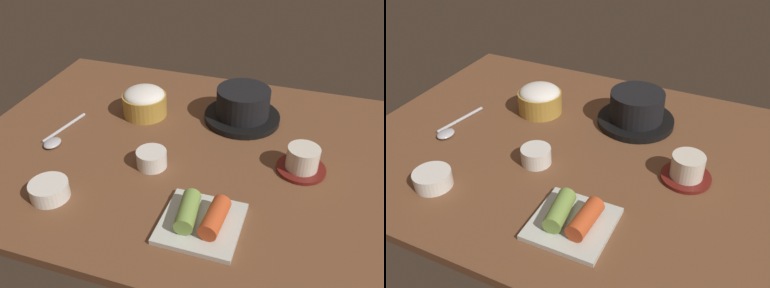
% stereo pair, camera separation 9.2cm
% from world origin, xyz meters
% --- Properties ---
extents(dining_table, '(1.00, 0.76, 0.02)m').
position_xyz_m(dining_table, '(0.00, 0.00, 0.01)').
color(dining_table, brown).
rests_on(dining_table, ground).
extents(stone_pot, '(0.19, 0.19, 0.08)m').
position_xyz_m(stone_pot, '(0.09, 0.16, 0.06)').
color(stone_pot, black).
rests_on(stone_pot, dining_table).
extents(rice_bowl, '(0.11, 0.11, 0.07)m').
position_xyz_m(rice_bowl, '(-0.15, 0.11, 0.06)').
color(rice_bowl, '#B78C38').
rests_on(rice_bowl, dining_table).
extents(tea_cup_with_saucer, '(0.10, 0.10, 0.06)m').
position_xyz_m(tea_cup_with_saucer, '(0.26, -0.00, 0.05)').
color(tea_cup_with_saucer, maroon).
rests_on(tea_cup_with_saucer, dining_table).
extents(banchan_cup_center, '(0.07, 0.07, 0.04)m').
position_xyz_m(banchan_cup_center, '(-0.05, -0.08, 0.04)').
color(banchan_cup_center, white).
rests_on(banchan_cup_center, dining_table).
extents(kimchi_plate, '(0.14, 0.14, 0.04)m').
position_xyz_m(kimchi_plate, '(0.10, -0.22, 0.04)').
color(kimchi_plate, silver).
rests_on(kimchi_plate, dining_table).
extents(side_bowl_near, '(0.08, 0.08, 0.03)m').
position_xyz_m(side_bowl_near, '(-0.20, -0.24, 0.04)').
color(side_bowl_near, white).
rests_on(side_bowl_near, dining_table).
extents(spoon, '(0.05, 0.17, 0.01)m').
position_xyz_m(spoon, '(-0.30, -0.06, 0.03)').
color(spoon, '#B7B7BC').
rests_on(spoon, dining_table).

